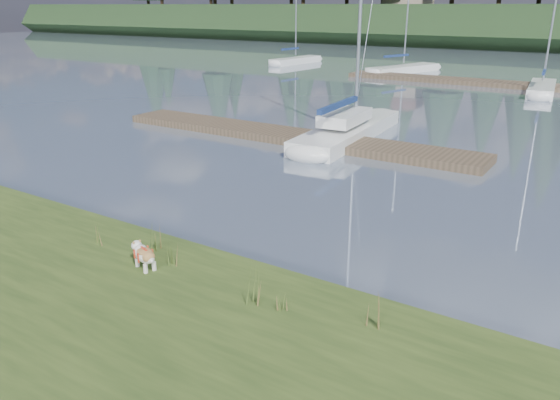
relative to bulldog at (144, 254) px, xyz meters
The scene contains 15 objects.
ground 32.95m from the bulldog, 90.34° to the left, with size 200.00×200.00×0.00m, color slate.
bulldog is the anchor object (origin of this frame).
sailboat_main 14.30m from the bulldog, 99.07° to the left, with size 2.46×9.13×12.96m.
dock_near 12.67m from the bulldog, 109.36° to the left, with size 16.00×2.00×0.30m, color #4C3D2C.
dock_far 33.00m from the bulldog, 86.87° to the left, with size 26.00×2.20×0.30m, color #4C3D2C.
sailboat_bg_0 43.50m from the bulldog, 116.96° to the left, with size 2.08×7.20×10.39m.
sailboat_bg_1 38.38m from the bulldog, 102.75° to the left, with size 4.15×8.32×12.25m.
sailboat_bg_2 31.73m from the bulldog, 85.57° to the left, with size 2.18×7.33×10.93m.
weed_0 0.87m from the bulldog, 121.37° to the left, with size 0.17×0.14×0.66m.
weed_1 0.56m from the bulldog, 41.62° to the left, with size 0.17×0.14×0.52m.
weed_2 2.61m from the bulldog, ahead, with size 0.17×0.14×0.78m.
weed_3 1.68m from the bulldog, behind, with size 0.17×0.14×0.61m.
weed_4 3.08m from the bulldog, ahead, with size 0.17×0.14×0.36m.
weed_5 4.61m from the bulldog, ahead, with size 0.17×0.14×0.67m.
mud_lip 1.47m from the bulldog, 98.37° to the left, with size 60.00×0.50×0.14m, color #33281C.
Camera 1 is at (7.61, -9.57, 5.20)m, focal length 35.00 mm.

